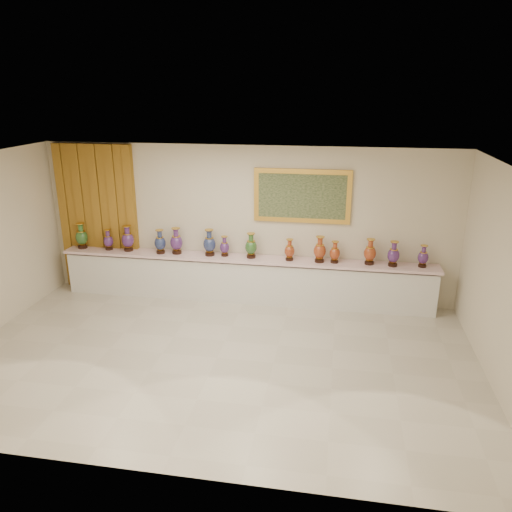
{
  "coord_description": "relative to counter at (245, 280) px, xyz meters",
  "views": [
    {
      "loc": [
        1.76,
        -6.65,
        3.99
      ],
      "look_at": [
        0.32,
        1.7,
        1.13
      ],
      "focal_mm": 35.0,
      "sensor_mm": 36.0,
      "label": 1
    }
  ],
  "objects": [
    {
      "name": "vase_7",
      "position": [
        0.13,
        -0.01,
        0.68
      ],
      "size": [
        0.3,
        0.3,
        0.49
      ],
      "rotation": [
        0.0,
        0.0,
        -0.42
      ],
      "color": "black",
      "rests_on": "counter"
    },
    {
      "name": "vase_11",
      "position": [
        2.35,
        0.0,
        0.68
      ],
      "size": [
        0.25,
        0.25,
        0.48
      ],
      "rotation": [
        0.0,
        0.0,
        0.12
      ],
      "color": "black",
      "rests_on": "counter"
    },
    {
      "name": "vase_0",
      "position": [
        -3.36,
        0.01,
        0.7
      ],
      "size": [
        0.29,
        0.29,
        0.52
      ],
      "rotation": [
        0.0,
        0.0,
        0.22
      ],
      "color": "black",
      "rests_on": "counter"
    },
    {
      "name": "vase_9",
      "position": [
        1.44,
        -0.04,
        0.69
      ],
      "size": [
        0.27,
        0.27,
        0.5
      ],
      "rotation": [
        0.0,
        0.0,
        0.18
      ],
      "color": "black",
      "rests_on": "counter"
    },
    {
      "name": "vase_3",
      "position": [
        -1.67,
        -0.04,
        0.68
      ],
      "size": [
        0.27,
        0.27,
        0.48
      ],
      "rotation": [
        0.0,
        0.0,
        0.22
      ],
      "color": "black",
      "rests_on": "counter"
    },
    {
      "name": "vase_10",
      "position": [
        1.71,
        -0.03,
        0.65
      ],
      "size": [
        0.23,
        0.23,
        0.41
      ],
      "rotation": [
        0.0,
        0.0,
        0.2
      ],
      "color": "black",
      "rests_on": "counter"
    },
    {
      "name": "vase_1",
      "position": [
        -2.78,
        0.0,
        0.65
      ],
      "size": [
        0.22,
        0.22,
        0.41
      ],
      "rotation": [
        0.0,
        0.0,
        -0.14
      ],
      "color": "black",
      "rests_on": "counter"
    },
    {
      "name": "vase_13",
      "position": [
        3.3,
        0.01,
        0.65
      ],
      "size": [
        0.23,
        0.23,
        0.41
      ],
      "rotation": [
        0.0,
        0.0,
        0.22
      ],
      "color": "black",
      "rests_on": "counter"
    },
    {
      "name": "ground",
      "position": [
        0.0,
        -2.27,
        -0.44
      ],
      "size": [
        8.0,
        8.0,
        0.0
      ],
      "primitive_type": "plane",
      "color": "beige",
      "rests_on": "ground"
    },
    {
      "name": "vase_2",
      "position": [
        -2.36,
        0.0,
        0.69
      ],
      "size": [
        0.27,
        0.27,
        0.52
      ],
      "rotation": [
        0.0,
        0.0,
        -0.12
      ],
      "color": "black",
      "rests_on": "counter"
    },
    {
      "name": "vase_12",
      "position": [
        2.77,
        -0.03,
        0.67
      ],
      "size": [
        0.26,
        0.26,
        0.47
      ],
      "rotation": [
        0.0,
        0.0,
        -0.22
      ],
      "color": "black",
      "rests_on": "counter"
    },
    {
      "name": "vase_4",
      "position": [
        -1.35,
        -0.0,
        0.7
      ],
      "size": [
        0.3,
        0.3,
        0.52
      ],
      "rotation": [
        0.0,
        0.0,
        0.27
      ],
      "color": "black",
      "rests_on": "counter"
    },
    {
      "name": "room",
      "position": [
        -2.37,
        0.17,
        1.16
      ],
      "size": [
        8.0,
        8.0,
        8.0
      ],
      "color": "beige",
      "rests_on": "ground"
    },
    {
      "name": "vase_5",
      "position": [
        -0.69,
        -0.0,
        0.7
      ],
      "size": [
        0.28,
        0.28,
        0.52
      ],
      "rotation": [
        0.0,
        0.0,
        -0.18
      ],
      "color": "black",
      "rests_on": "counter"
    },
    {
      "name": "vase_8",
      "position": [
        0.87,
        -0.03,
        0.65
      ],
      "size": [
        0.24,
        0.24,
        0.41
      ],
      "rotation": [
        0.0,
        0.0,
        0.32
      ],
      "color": "black",
      "rests_on": "counter"
    },
    {
      "name": "counter",
      "position": [
        0.0,
        0.0,
        0.0
      ],
      "size": [
        7.28,
        0.48,
        0.9
      ],
      "color": "white",
      "rests_on": "ground"
    },
    {
      "name": "vase_6",
      "position": [
        -0.39,
        0.01,
        0.64
      ],
      "size": [
        0.21,
        0.21,
        0.39
      ],
      "rotation": [
        0.0,
        0.0,
        0.18
      ],
      "color": "black",
      "rests_on": "counter"
    }
  ]
}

